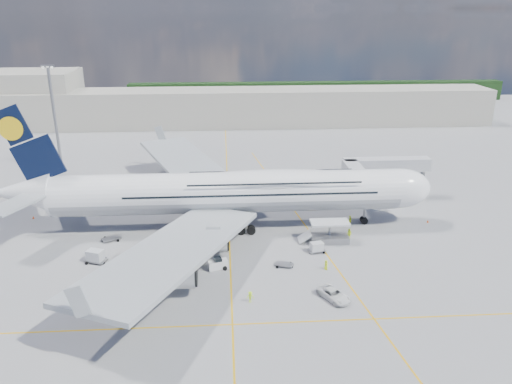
{
  "coord_description": "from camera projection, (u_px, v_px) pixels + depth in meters",
  "views": [
    {
      "loc": [
        -0.52,
        -73.34,
        37.52
      ],
      "look_at": [
        4.83,
        8.0,
        7.43
      ],
      "focal_mm": 35.0,
      "sensor_mm": 36.0,
      "label": 1
    }
  ],
  "objects": [
    {
      "name": "taxi_line_diag",
      "position": [
        305.0,
        225.0,
        91.9
      ],
      "size": [
        14.16,
        99.06,
        0.01
      ],
      "primitive_type": "cube",
      "rotation": [
        0.0,
        0.0,
        0.14
      ],
      "color": "#DB9F0B",
      "rests_on": "ground"
    },
    {
      "name": "crew_van",
      "position": [
        326.0,
        265.0,
        75.93
      ],
      "size": [
        0.77,
        0.9,
        1.56
      ],
      "primitive_type": "imported",
      "rotation": [
        0.0,
        0.0,
        2.0
      ],
      "color": "#D9F519",
      "rests_on": "ground"
    },
    {
      "name": "hangar",
      "position": [
        17.0,
        98.0,
        167.86
      ],
      "size": [
        40.0,
        22.0,
        18.0
      ],
      "primitive_type": "cube",
      "color": "#B2AD9E",
      "rests_on": "ground"
    },
    {
      "name": "crew_wing",
      "position": [
        149.0,
        278.0,
        72.12
      ],
      "size": [
        0.63,
        1.06,
        1.69
      ],
      "primitive_type": "imported",
      "rotation": [
        0.0,
        0.0,
        1.34
      ],
      "color": "#ACEC18",
      "rests_on": "ground"
    },
    {
      "name": "cone_wing_left_outer",
      "position": [
        167.0,
        194.0,
        106.65
      ],
      "size": [
        0.45,
        0.45,
        0.58
      ],
      "color": "#D6420B",
      "rests_on": "ground"
    },
    {
      "name": "crew_nose",
      "position": [
        350.0,
        220.0,
        91.76
      ],
      "size": [
        0.76,
        0.7,
        1.75
      ],
      "primitive_type": "imported",
      "rotation": [
        0.0,
        0.0,
        0.59
      ],
      "color": "#E5FD1A",
      "rests_on": "ground"
    },
    {
      "name": "dolly_nose_far",
      "position": [
        317.0,
        247.0,
        81.3
      ],
      "size": [
        2.98,
        2.02,
        1.73
      ],
      "rotation": [
        0.0,
        0.0,
        0.22
      ],
      "color": "gray",
      "rests_on": "ground"
    },
    {
      "name": "dolly_nose_near",
      "position": [
        284.0,
        264.0,
        77.06
      ],
      "size": [
        3.11,
        2.37,
        0.41
      ],
      "rotation": [
        0.0,
        0.0,
        -0.37
      ],
      "color": "gray",
      "rests_on": "ground"
    },
    {
      "name": "cone_nose",
      "position": [
        428.0,
        221.0,
        92.89
      ],
      "size": [
        0.39,
        0.39,
        0.5
      ],
      "color": "#D6420B",
      "rests_on": "ground"
    },
    {
      "name": "taxi_line_cross",
      "position": [
        232.0,
        324.0,
        62.95
      ],
      "size": [
        120.0,
        0.25,
        0.01
      ],
      "primitive_type": "cube",
      "color": "#DB9F0B",
      "rests_on": "ground"
    },
    {
      "name": "baggage_tug",
      "position": [
        218.0,
        264.0,
        76.13
      ],
      "size": [
        3.23,
        2.1,
        1.86
      ],
      "rotation": [
        0.0,
        0.0,
        0.26
      ],
      "color": "silver",
      "rests_on": "ground"
    },
    {
      "name": "service_van",
      "position": [
        334.0,
        295.0,
        68.19
      ],
      "size": [
        4.63,
        5.66,
        1.44
      ],
      "primitive_type": "imported",
      "rotation": [
        0.0,
        0.0,
        0.52
      ],
      "color": "white",
      "rests_on": "ground"
    },
    {
      "name": "cone_wing_right_inner",
      "position": [
        133.0,
        292.0,
        69.65
      ],
      "size": [
        0.39,
        0.39,
        0.49
      ],
      "color": "#D6420B",
      "rests_on": "ground"
    },
    {
      "name": "taxi_line_main",
      "position": [
        230.0,
        252.0,
        81.67
      ],
      "size": [
        0.25,
        220.0,
        0.01
      ],
      "primitive_type": "cube",
      "color": "#DB9F0B",
      "rests_on": "ground"
    },
    {
      "name": "crew_tug",
      "position": [
        250.0,
        297.0,
        67.43
      ],
      "size": [
        1.08,
        0.64,
        1.65
      ],
      "primitive_type": "imported",
      "rotation": [
        0.0,
        0.0,
        0.02
      ],
      "color": "#C6FC1A",
      "rests_on": "ground"
    },
    {
      "name": "light_mast",
      "position": [
        55.0,
        119.0,
        116.77
      ],
      "size": [
        3.0,
        0.7,
        25.5
      ],
      "color": "gray",
      "rests_on": "ground"
    },
    {
      "name": "catering_truck_inner",
      "position": [
        189.0,
        180.0,
        109.93
      ],
      "size": [
        7.64,
        4.26,
        4.3
      ],
      "rotation": [
        0.0,
        0.0,
        0.25
      ],
      "color": "gray",
      "rests_on": "ground"
    },
    {
      "name": "dolly_back",
      "position": [
        111.0,
        238.0,
        85.66
      ],
      "size": [
        3.52,
        2.96,
        0.46
      ],
      "rotation": [
        0.0,
        0.0,
        0.51
      ],
      "color": "gray",
      "rests_on": "ground"
    },
    {
      "name": "tree_line",
      "position": [
        318.0,
        91.0,
        213.81
      ],
      "size": [
        160.0,
        6.0,
        8.0
      ],
      "primitive_type": "cube",
      "color": "#193814",
      "rests_on": "ground"
    },
    {
      "name": "crew_loader",
      "position": [
        349.0,
        234.0,
        86.15
      ],
      "size": [
        1.08,
        1.12,
        1.82
      ],
      "primitive_type": "imported",
      "rotation": [
        0.0,
        0.0,
        -0.93
      ],
      "color": "#DCFD1A",
      "rests_on": "ground"
    },
    {
      "name": "terminal",
      "position": [
        225.0,
        107.0,
        168.53
      ],
      "size": [
        180.0,
        16.0,
        12.0
      ],
      "primitive_type": "cube",
      "color": "#B2AD9E",
      "rests_on": "ground"
    },
    {
      "name": "cone_wing_right_outer",
      "position": [
        140.0,
        307.0,
        66.14
      ],
      "size": [
        0.41,
        0.41,
        0.52
      ],
      "color": "#D6420B",
      "rests_on": "ground"
    },
    {
      "name": "dolly_row_b",
      "position": [
        95.0,
        256.0,
        77.96
      ],
      "size": [
        3.71,
        2.81,
        2.09
      ],
      "rotation": [
        0.0,
        0.0,
        -0.36
      ],
      "color": "gray",
      "rests_on": "ground"
    },
    {
      "name": "catering_truck_outer",
      "position": [
        178.0,
        158.0,
        126.92
      ],
      "size": [
        6.55,
        3.3,
        3.74
      ],
      "rotation": [
        0.0,
        0.0,
        0.18
      ],
      "color": "gray",
      "rests_on": "ground"
    },
    {
      "name": "cargo_loader",
      "position": [
        328.0,
        235.0,
        84.99
      ],
      "size": [
        8.53,
        3.2,
        3.67
      ],
      "color": "silver",
      "rests_on": "ground"
    },
    {
      "name": "jet_bridge",
      "position": [
        375.0,
        170.0,
        100.74
      ],
      "size": [
        18.8,
        12.1,
        8.5
      ],
      "color": "#B7B7BC",
      "rests_on": "ground"
    },
    {
      "name": "cone_wing_left_inner",
      "position": [
        173.0,
        188.0,
        110.29
      ],
      "size": [
        0.38,
        0.38,
        0.48
      ],
      "color": "#D6420B",
      "rests_on": "ground"
    },
    {
      "name": "ground",
      "position": [
        230.0,
        252.0,
        81.68
      ],
      "size": [
        300.0,
        300.0,
        0.0
      ],
      "primitive_type": "plane",
      "color": "gray",
      "rests_on": "ground"
    },
    {
      "name": "cone_tail",
      "position": [
        33.0,
        217.0,
        94.55
      ],
      "size": [
        0.42,
        0.42,
        0.54
      ],
      "color": "#D6420B",
      "rests_on": "ground"
    },
    {
      "name": "dolly_row_a",
      "position": [
        137.0,
        279.0,
        72.96
      ],
      "size": [
        2.6,
        1.42,
        0.38
      ],
      "rotation": [
        0.0,
        0.0,
        -0.02
      ],
      "color": "gray",
      "rests_on": "ground"
    },
    {
      "name": "airliner",
      "position": [
        230.0,
        192.0,
        88.67
      ],
      "size": [
        77.26,
        79.15,
        23.71
      ],
      "color": "white",
      "rests_on": "ground"
    },
    {
      "name": "dolly_row_c",
      "position": [
        123.0,
        257.0,
        79.3
      ],
      "size": [
        3.02,
        1.68,
        0.44
      ],
      "rotation": [
        0.0,
        0.0,
        0.03
      ],
      "color": "gray",
      "rests_on": "ground"
    }
  ]
}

